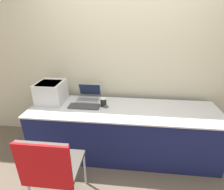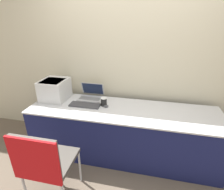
{
  "view_description": "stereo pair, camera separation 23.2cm",
  "coord_description": "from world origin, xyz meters",
  "px_view_note": "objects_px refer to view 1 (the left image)",
  "views": [
    {
      "loc": [
        0.07,
        -1.73,
        1.83
      ],
      "look_at": [
        -0.16,
        0.39,
        0.91
      ],
      "focal_mm": 28.0,
      "sensor_mm": 36.0,
      "label": 1
    },
    {
      "loc": [
        0.3,
        -1.69,
        1.83
      ],
      "look_at": [
        -0.16,
        0.39,
        0.91
      ],
      "focal_mm": 28.0,
      "sensor_mm": 36.0,
      "label": 2
    }
  ],
  "objects_px": {
    "external_keyboard": "(84,106)",
    "coffee_cup": "(103,102)",
    "laptop_left": "(89,96)",
    "printer": "(51,91)",
    "mouse": "(106,106)",
    "chair": "(51,166)"
  },
  "relations": [
    {
      "from": "printer",
      "to": "coffee_cup",
      "type": "bearing_deg",
      "value": -4.66
    },
    {
      "from": "chair",
      "to": "laptop_left",
      "type": "bearing_deg",
      "value": 85.7
    },
    {
      "from": "external_keyboard",
      "to": "chair",
      "type": "height_order",
      "value": "chair"
    },
    {
      "from": "laptop_left",
      "to": "printer",
      "type": "bearing_deg",
      "value": -164.4
    },
    {
      "from": "laptop_left",
      "to": "coffee_cup",
      "type": "bearing_deg",
      "value": -38.87
    },
    {
      "from": "external_keyboard",
      "to": "coffee_cup",
      "type": "distance_m",
      "value": 0.27
    },
    {
      "from": "coffee_cup",
      "to": "laptop_left",
      "type": "bearing_deg",
      "value": 141.13
    },
    {
      "from": "printer",
      "to": "chair",
      "type": "height_order",
      "value": "printer"
    },
    {
      "from": "printer",
      "to": "mouse",
      "type": "relative_size",
      "value": 5.98
    },
    {
      "from": "mouse",
      "to": "laptop_left",
      "type": "bearing_deg",
      "value": 140.11
    },
    {
      "from": "laptop_left",
      "to": "chair",
      "type": "bearing_deg",
      "value": -94.3
    },
    {
      "from": "printer",
      "to": "mouse",
      "type": "height_order",
      "value": "printer"
    },
    {
      "from": "printer",
      "to": "external_keyboard",
      "type": "distance_m",
      "value": 0.54
    },
    {
      "from": "laptop_left",
      "to": "mouse",
      "type": "height_order",
      "value": "laptop_left"
    },
    {
      "from": "chair",
      "to": "external_keyboard",
      "type": "bearing_deg",
      "value": 84.77
    },
    {
      "from": "external_keyboard",
      "to": "chair",
      "type": "xyz_separation_m",
      "value": [
        -0.08,
        -0.93,
        -0.15
      ]
    },
    {
      "from": "external_keyboard",
      "to": "mouse",
      "type": "relative_size",
      "value": 6.45
    },
    {
      "from": "printer",
      "to": "chair",
      "type": "relative_size",
      "value": 0.43
    },
    {
      "from": "coffee_cup",
      "to": "chair",
      "type": "xyz_separation_m",
      "value": [
        -0.34,
        -0.99,
        -0.2
      ]
    },
    {
      "from": "external_keyboard",
      "to": "chair",
      "type": "bearing_deg",
      "value": -95.23
    },
    {
      "from": "coffee_cup",
      "to": "chair",
      "type": "bearing_deg",
      "value": -109.2
    },
    {
      "from": "mouse",
      "to": "coffee_cup",
      "type": "bearing_deg",
      "value": 134.67
    }
  ]
}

